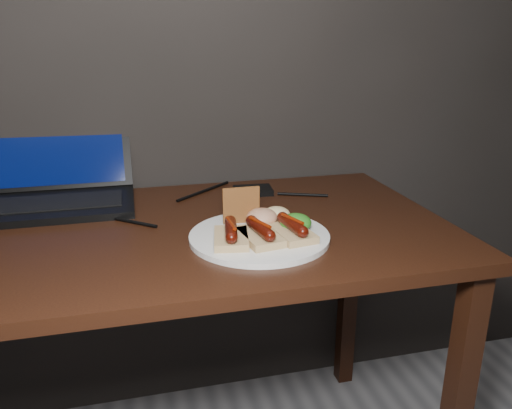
{
  "coord_description": "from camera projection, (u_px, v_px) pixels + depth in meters",
  "views": [
    {
      "loc": [
        -0.02,
        0.29,
        1.17
      ],
      "look_at": [
        0.23,
        1.3,
        0.82
      ],
      "focal_mm": 35.0,
      "sensor_mm": 36.0,
      "label": 1
    }
  ],
  "objects": [
    {
      "name": "desk",
      "position": [
        152.0,
        265.0,
        1.17
      ],
      "size": [
        1.4,
        0.7,
        0.75
      ],
      "color": "black",
      "rests_on": "ground"
    },
    {
      "name": "plate",
      "position": [
        259.0,
        236.0,
        1.09
      ],
      "size": [
        0.37,
        0.37,
        0.01
      ],
      "primitive_type": "cylinder",
      "rotation": [
        0.0,
        0.0,
        0.22
      ],
      "color": "white",
      "rests_on": "desk"
    },
    {
      "name": "desk_cables",
      "position": [
        146.0,
        206.0,
        1.29
      ],
      "size": [
        0.98,
        0.33,
        0.01
      ],
      "color": "black",
      "rests_on": "desk"
    },
    {
      "name": "salsa_mound",
      "position": [
        262.0,
        217.0,
        1.13
      ],
      "size": [
        0.07,
        0.07,
        0.04
      ],
      "primitive_type": "ellipsoid",
      "color": "maroon",
      "rests_on": "plate"
    },
    {
      "name": "crispbread",
      "position": [
        241.0,
        205.0,
        1.14
      ],
      "size": [
        0.08,
        0.01,
        0.08
      ],
      "primitive_type": "cube",
      "color": "#A75F2D",
      "rests_on": "plate"
    },
    {
      "name": "bread_sausage_center",
      "position": [
        260.0,
        233.0,
        1.05
      ],
      "size": [
        0.09,
        0.13,
        0.04
      ],
      "color": "#D8C07F",
      "rests_on": "plate"
    },
    {
      "name": "salad_greens",
      "position": [
        296.0,
        223.0,
        1.1
      ],
      "size": [
        0.07,
        0.07,
        0.04
      ],
      "primitive_type": "ellipsoid",
      "color": "#1E5E12",
      "rests_on": "plate"
    },
    {
      "name": "coleslaw_mound",
      "position": [
        277.0,
        214.0,
        1.15
      ],
      "size": [
        0.06,
        0.06,
        0.04
      ],
      "primitive_type": "ellipsoid",
      "color": "beige",
      "rests_on": "plate"
    },
    {
      "name": "bread_sausage_right",
      "position": [
        292.0,
        229.0,
        1.07
      ],
      "size": [
        0.09,
        0.12,
        0.04
      ],
      "color": "#D8C07F",
      "rests_on": "plate"
    },
    {
      "name": "laptop",
      "position": [
        54.0,
        183.0,
        1.32
      ],
      "size": [
        0.41,
        0.33,
        0.25
      ],
      "color": "black",
      "rests_on": "desk"
    },
    {
      "name": "bread_sausage_left",
      "position": [
        231.0,
        234.0,
        1.04
      ],
      "size": [
        0.09,
        0.13,
        0.04
      ],
      "color": "#D8C07F",
      "rests_on": "plate"
    },
    {
      "name": "hard_drive",
      "position": [
        253.0,
        191.0,
        1.41
      ],
      "size": [
        0.11,
        0.09,
        0.02
      ],
      "primitive_type": "cube",
      "rotation": [
        0.0,
        0.0,
        -0.08
      ],
      "color": "black",
      "rests_on": "desk"
    }
  ]
}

